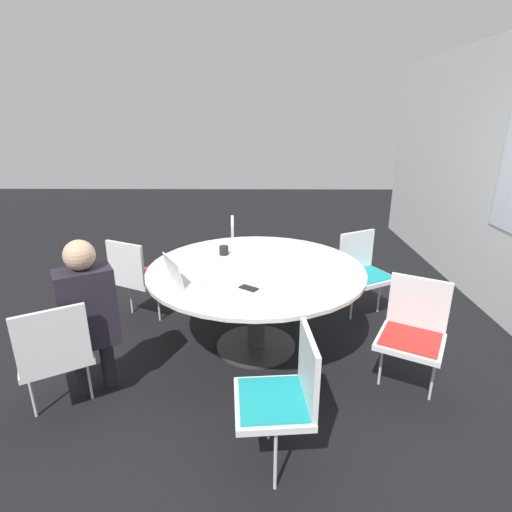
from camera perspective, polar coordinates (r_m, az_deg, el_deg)
ground_plane at (r=3.64m, az=0.00°, el=-12.75°), size 16.00×16.00×0.00m
conference_table at (r=3.35m, az=0.00°, el=-3.54°), size 1.79×1.79×0.75m
chair_0 at (r=2.97m, az=-26.84°, el=-11.97°), size 0.59×0.59×0.84m
chair_1 at (r=2.34m, az=4.10°, el=-18.72°), size 0.47×0.45×0.84m
chair_2 at (r=3.12m, az=21.53°, el=-9.60°), size 0.58×0.59×0.84m
chair_3 at (r=4.14m, az=15.14°, el=-1.66°), size 0.58×0.59×0.84m
chair_4 at (r=4.57m, az=-1.73°, el=1.03°), size 0.47×0.45×0.84m
chair_5 at (r=4.03m, az=-16.69°, el=-2.40°), size 0.57×0.58×0.84m
person_0 at (r=2.96m, az=-22.93°, el=-7.09°), size 0.37×0.42×1.19m
laptop at (r=3.03m, az=-10.45°, el=-2.88°), size 0.40×0.38×0.21m
coffee_cup at (r=3.60m, az=-4.61°, el=0.81°), size 0.08×0.08×0.08m
cell_phone at (r=2.90m, az=-1.04°, el=-4.61°), size 0.14×0.15×0.01m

